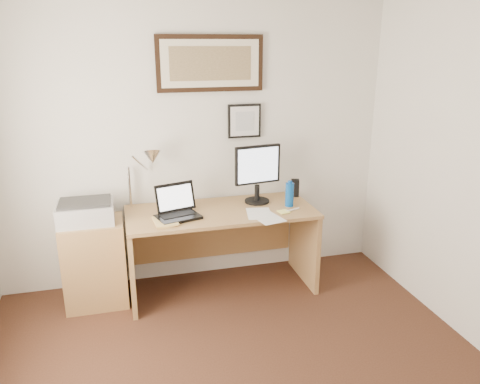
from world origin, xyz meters
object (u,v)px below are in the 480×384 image
object	(u,v)px
laptop	(177,210)
lcd_monitor	(258,171)
side_cabinet	(95,263)
water_bottle	(290,195)
desk	(219,232)
book	(154,223)
printer	(86,212)

from	to	relation	value
laptop	lcd_monitor	distance (m)	0.79
lcd_monitor	side_cabinet	bearing A→B (deg)	-177.22
water_bottle	laptop	distance (m)	0.98
desk	water_bottle	bearing A→B (deg)	-12.25
water_bottle	desk	bearing A→B (deg)	167.75
water_bottle	book	distance (m)	1.19
side_cabinet	water_bottle	distance (m)	1.75
laptop	desk	bearing A→B (deg)	19.73
side_cabinet	printer	distance (m)	0.45
desk	laptop	world-z (taller)	laptop
desk	lcd_monitor	world-z (taller)	lcd_monitor
desk	printer	bearing A→B (deg)	-178.76
book	printer	xyz separation A→B (m)	(-0.52, 0.23, 0.06)
water_bottle	laptop	bearing A→B (deg)	-179.69
desk	lcd_monitor	distance (m)	0.64
desk	book	bearing A→B (deg)	-156.01
lcd_monitor	printer	bearing A→B (deg)	-177.73
side_cabinet	lcd_monitor	xyz separation A→B (m)	(1.43, 0.07, 0.68)
water_bottle	book	bearing A→B (deg)	-173.88
side_cabinet	water_bottle	bearing A→B (deg)	-3.28
book	laptop	xyz separation A→B (m)	(0.20, 0.12, 0.05)
side_cabinet	printer	bearing A→B (deg)	160.55
water_bottle	laptop	xyz separation A→B (m)	(-0.98, -0.01, -0.05)
desk	laptop	distance (m)	0.50
lcd_monitor	book	bearing A→B (deg)	-162.73
book	desk	distance (m)	0.68
desk	side_cabinet	bearing A→B (deg)	-178.11
desk	printer	size ratio (longest dim) A/B	3.64
lcd_monitor	printer	distance (m)	1.48
book	lcd_monitor	world-z (taller)	lcd_monitor
side_cabinet	desk	xyz separation A→B (m)	(1.07, 0.04, 0.15)
printer	desk	bearing A→B (deg)	1.24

